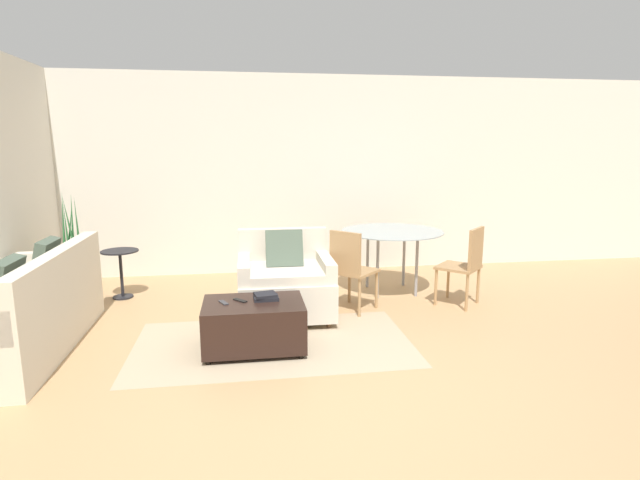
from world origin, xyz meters
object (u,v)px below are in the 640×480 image
object	(u,v)px
ottoman	(254,324)
tv_remote_primary	(240,300)
potted_plant	(75,275)
couch	(26,317)
side_table	(121,265)
armchair	(285,283)
book_stack	(266,297)
tv_remote_secondary	(224,303)
dining_chair_near_left	(350,265)
dining_table	(392,237)
dining_chair_near_right	(466,261)

from	to	relation	value
ottoman	tv_remote_primary	bearing A→B (deg)	153.62
potted_plant	couch	bearing A→B (deg)	-87.26
side_table	couch	bearing A→B (deg)	-107.23
armchair	potted_plant	xyz separation A→B (m)	(-2.40, 0.99, -0.08)
armchair	book_stack	bearing A→B (deg)	-107.09
armchair	tv_remote_primary	size ratio (longest dim) A/B	7.01
book_stack	potted_plant	bearing A→B (deg)	140.83
book_stack	tv_remote_secondary	distance (m)	0.37
tv_remote_secondary	dining_chair_near_left	distance (m)	1.58
armchair	book_stack	size ratio (longest dim) A/B	4.34
dining_table	dining_chair_near_left	world-z (taller)	dining_chair_near_left
couch	book_stack	world-z (taller)	couch
ottoman	tv_remote_primary	xyz separation A→B (m)	(-0.12, 0.06, 0.20)
couch	tv_remote_secondary	xyz separation A→B (m)	(1.72, -0.27, 0.13)
tv_remote_primary	dining_chair_near_left	xyz separation A→B (m)	(1.17, 0.83, 0.07)
potted_plant	side_table	bearing A→B (deg)	-4.83
tv_remote_primary	ottoman	bearing A→B (deg)	-26.38
tv_remote_secondary	potted_plant	bearing A→B (deg)	134.77
couch	side_table	distance (m)	1.57
potted_plant	tv_remote_primary	bearing A→B (deg)	-42.39
side_table	potted_plant	bearing A→B (deg)	175.17
ottoman	tv_remote_primary	distance (m)	0.24
armchair	dining_chair_near_left	bearing A→B (deg)	3.89
ottoman	tv_remote_secondary	world-z (taller)	tv_remote_secondary
tv_remote_primary	book_stack	bearing A→B (deg)	1.41
tv_remote_primary	couch	bearing A→B (deg)	172.97
book_stack	dining_chair_near_right	xyz separation A→B (m)	(2.27, 0.82, 0.05)
tv_remote_primary	tv_remote_secondary	distance (m)	0.15
couch	potted_plant	xyz separation A→B (m)	(-0.07, 1.54, -0.03)
book_stack	tv_remote_primary	bearing A→B (deg)	-178.59
armchair	potted_plant	distance (m)	2.60
tv_remote_secondary	dining_chair_near_left	xyz separation A→B (m)	(1.32, 0.87, 0.07)
armchair	book_stack	world-z (taller)	armchair
tv_remote_primary	dining_table	xyz separation A→B (m)	(1.84, 1.49, 0.25)
armchair	tv_remote_secondary	world-z (taller)	armchair
dining_chair_near_left	dining_table	bearing A→B (deg)	45.00
tv_remote_secondary	side_table	xyz separation A→B (m)	(-1.26, 1.77, -0.04)
armchair	tv_remote_secondary	size ratio (longest dim) A/B	7.05
armchair	dining_chair_near_left	distance (m)	0.73
couch	armchair	bearing A→B (deg)	13.28
ottoman	book_stack	bearing A→B (deg)	29.40
book_stack	potted_plant	xyz separation A→B (m)	(-2.17, 1.77, -0.18)
tv_remote_primary	potted_plant	distance (m)	2.63
dining_chair_near_left	ottoman	bearing A→B (deg)	-140.06
couch	potted_plant	world-z (taller)	potted_plant
book_stack	potted_plant	world-z (taller)	potted_plant
couch	dining_chair_near_left	xyz separation A→B (m)	(3.04, 0.60, 0.21)
couch	ottoman	xyz separation A→B (m)	(1.98, -0.29, -0.07)
tv_remote_secondary	dining_table	distance (m)	2.51
ottoman	potted_plant	xyz separation A→B (m)	(-2.06, 1.83, 0.05)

